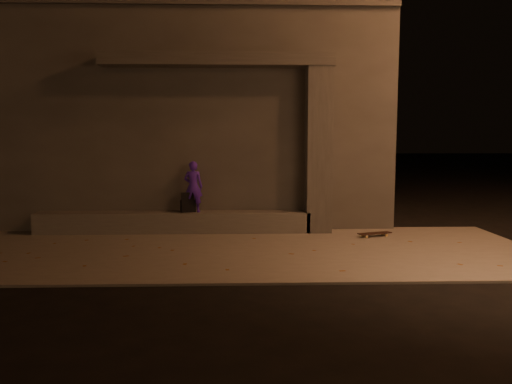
{
  "coord_description": "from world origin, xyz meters",
  "views": [
    {
      "loc": [
        -0.01,
        -7.19,
        2.12
      ],
      "look_at": [
        0.27,
        2.0,
        1.12
      ],
      "focal_mm": 35.0,
      "sensor_mm": 36.0,
      "label": 1
    }
  ],
  "objects_px": {
    "column": "(318,151)",
    "skateboarder": "(193,187)",
    "skateboard": "(375,233)",
    "backpack": "(188,205)"
  },
  "relations": [
    {
      "from": "backpack",
      "to": "column",
      "type": "bearing_deg",
      "value": -16.89
    },
    {
      "from": "skateboarder",
      "to": "backpack",
      "type": "distance_m",
      "value": 0.43
    },
    {
      "from": "column",
      "to": "skateboarder",
      "type": "bearing_deg",
      "value": 180.0
    },
    {
      "from": "backpack",
      "to": "skateboard",
      "type": "bearing_deg",
      "value": -26.14
    },
    {
      "from": "column",
      "to": "backpack",
      "type": "bearing_deg",
      "value": 180.0
    },
    {
      "from": "skateboarder",
      "to": "backpack",
      "type": "bearing_deg",
      "value": 7.02
    },
    {
      "from": "skateboarder",
      "to": "skateboard",
      "type": "relative_size",
      "value": 1.47
    },
    {
      "from": "column",
      "to": "skateboarder",
      "type": "distance_m",
      "value": 2.86
    },
    {
      "from": "skateboarder",
      "to": "skateboard",
      "type": "bearing_deg",
      "value": 177.5
    },
    {
      "from": "skateboarder",
      "to": "skateboard",
      "type": "distance_m",
      "value": 4.04
    }
  ]
}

